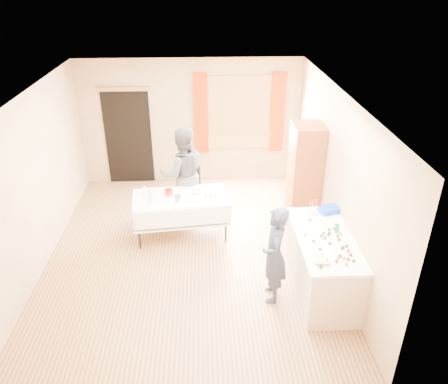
{
  "coord_description": "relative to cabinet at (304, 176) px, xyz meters",
  "views": [
    {
      "loc": [
        0.27,
        -5.91,
        4.17
      ],
      "look_at": [
        0.56,
        0.0,
        1.09
      ],
      "focal_mm": 35.0,
      "sensor_mm": 36.0,
      "label": 1
    }
  ],
  "objects": [
    {
      "name": "floor",
      "position": [
        -1.99,
        -0.84,
        -0.94
      ],
      "size": [
        4.5,
        5.5,
        0.02
      ],
      "primitive_type": "cube",
      "color": "#9E7047",
      "rests_on": "ground"
    },
    {
      "name": "ceiling",
      "position": [
        -1.99,
        -0.84,
        1.68
      ],
      "size": [
        4.5,
        5.5,
        0.02
      ],
      "primitive_type": "cube",
      "color": "white",
      "rests_on": "floor"
    },
    {
      "name": "wall_back",
      "position": [
        -1.99,
        1.92,
        0.37
      ],
      "size": [
        4.5,
        0.02,
        2.6
      ],
      "primitive_type": "cube",
      "color": "tan",
      "rests_on": "floor"
    },
    {
      "name": "wall_front",
      "position": [
        -1.99,
        -3.6,
        0.37
      ],
      "size": [
        4.5,
        0.02,
        2.6
      ],
      "primitive_type": "cube",
      "color": "tan",
      "rests_on": "floor"
    },
    {
      "name": "wall_left",
      "position": [
        -4.25,
        -0.84,
        0.37
      ],
      "size": [
        0.02,
        5.5,
        2.6
      ],
      "primitive_type": "cube",
      "color": "tan",
      "rests_on": "floor"
    },
    {
      "name": "wall_right",
      "position": [
        0.27,
        -0.84,
        0.37
      ],
      "size": [
        0.02,
        5.5,
        2.6
      ],
      "primitive_type": "cube",
      "color": "tan",
      "rests_on": "floor"
    },
    {
      "name": "window_frame",
      "position": [
        -0.99,
        1.88,
        0.57
      ],
      "size": [
        1.32,
        0.06,
        1.52
      ],
      "primitive_type": "cube",
      "color": "olive",
      "rests_on": "wall_back"
    },
    {
      "name": "window_pane",
      "position": [
        -0.99,
        1.87,
        0.57
      ],
      "size": [
        1.2,
        0.02,
        1.4
      ],
      "primitive_type": "cube",
      "color": "white",
      "rests_on": "wall_back"
    },
    {
      "name": "curtain_left",
      "position": [
        -1.77,
        1.83,
        0.57
      ],
      "size": [
        0.28,
        0.06,
        1.65
      ],
      "primitive_type": "cube",
      "color": "#A32700",
      "rests_on": "wall_back"
    },
    {
      "name": "curtain_right",
      "position": [
        -0.21,
        1.83,
        0.57
      ],
      "size": [
        0.28,
        0.06,
        1.65
      ],
      "primitive_type": "cube",
      "color": "#A32700",
      "rests_on": "wall_back"
    },
    {
      "name": "doorway",
      "position": [
        -3.29,
        1.89,
        0.07
      ],
      "size": [
        0.95,
        0.04,
        2.0
      ],
      "primitive_type": "cube",
      "color": "black",
      "rests_on": "floor"
    },
    {
      "name": "door_lintel",
      "position": [
        -3.29,
        1.86,
        1.09
      ],
      "size": [
        1.05,
        0.06,
        0.08
      ],
      "primitive_type": "cube",
      "color": "olive",
      "rests_on": "wall_back"
    },
    {
      "name": "cabinet",
      "position": [
        0.0,
        0.0,
        0.0
      ],
      "size": [
        0.5,
        0.6,
        1.86
      ],
      "primitive_type": "cube",
      "color": "brown",
      "rests_on": "floor"
    },
    {
      "name": "counter",
      "position": [
        -0.1,
        -1.87,
        -0.48
      ],
      "size": [
        0.79,
        1.66,
        0.91
      ],
      "color": "beige",
      "rests_on": "floor"
    },
    {
      "name": "party_table",
      "position": [
        -2.14,
        -0.3,
        -0.49
      ],
      "size": [
        1.67,
        0.98,
        0.75
      ],
      "rotation": [
        0.0,
        0.0,
        0.11
      ],
      "color": "black",
      "rests_on": "floor"
    },
    {
      "name": "chair",
      "position": [
        -2.06,
        0.64,
        -0.63
      ],
      "size": [
        0.54,
        0.54,
        1.02
      ],
      "rotation": [
        0.0,
        0.0,
        -0.35
      ],
      "color": "black",
      "rests_on": "floor"
    },
    {
      "name": "girl",
      "position": [
        -0.81,
        -1.97,
        -0.22
      ],
      "size": [
        0.59,
        0.45,
        1.43
      ],
      "primitive_type": "imported",
      "rotation": [
        0.0,
        0.0,
        -1.68
      ],
      "color": "#20263C",
      "rests_on": "floor"
    },
    {
      "name": "woman",
      "position": [
        -2.11,
        0.35,
        -0.07
      ],
      "size": [
        1.1,
        0.98,
        1.73
      ],
      "primitive_type": "imported",
      "rotation": [
        0.0,
        0.0,
        3.34
      ],
      "color": "black",
      "rests_on": "floor"
    },
    {
      "name": "soda_can",
      "position": [
        0.07,
        -1.75,
        0.04
      ],
      "size": [
        0.08,
        0.08,
        0.12
      ],
      "primitive_type": "cylinder",
      "rotation": [
        0.0,
        0.0,
        -0.26
      ],
      "color": "#0A7940",
      "rests_on": "counter"
    },
    {
      "name": "mixing_bowl",
      "position": [
        -0.31,
        -2.41,
        0.01
      ],
      "size": [
        0.26,
        0.26,
        0.05
      ],
      "primitive_type": "imported",
      "rotation": [
        0.0,
        0.0,
        -0.1
      ],
      "color": "white",
      "rests_on": "counter"
    },
    {
      "name": "foam_block",
      "position": [
        -0.16,
        -1.27,
        0.02
      ],
      "size": [
        0.16,
        0.11,
        0.08
      ],
      "primitive_type": "cube",
      "rotation": [
        0.0,
        0.0,
        0.08
      ],
      "color": "white",
      "rests_on": "counter"
    },
    {
      "name": "blue_basket",
      "position": [
        0.12,
        -1.21,
        0.02
      ],
      "size": [
        0.34,
        0.27,
        0.08
      ],
      "primitive_type": "cube",
      "rotation": [
        0.0,
        0.0,
        0.28
      ],
      "color": "#0A34BA",
      "rests_on": "counter"
    },
    {
      "name": "pitcher",
      "position": [
        -2.6,
        -0.47,
        -0.07
      ],
      "size": [
        0.12,
        0.12,
        0.22
      ],
      "primitive_type": "cylinder",
      "rotation": [
        0.0,
        0.0,
        0.14
      ],
      "color": "silver",
      "rests_on": "party_table"
    },
    {
      "name": "cup_red",
      "position": [
        -2.33,
        -0.25,
        -0.13
      ],
      "size": [
        0.18,
        0.18,
        0.11
      ],
      "primitive_type": "imported",
      "rotation": [
        0.0,
        0.0,
        -0.16
      ],
      "color": "red",
      "rests_on": "party_table"
    },
    {
      "name": "cup_rainbow",
      "position": [
        -2.17,
        -0.46,
        -0.13
      ],
      "size": [
        0.15,
        0.15,
        0.1
      ],
      "primitive_type": "imported",
      "rotation": [
        0.0,
        0.0,
        0.18
      ],
      "color": "red",
      "rests_on": "party_table"
    },
    {
      "name": "small_bowl",
      "position": [
        -1.86,
        -0.18,
        -0.15
      ],
      "size": [
        0.32,
        0.32,
        0.06
      ],
      "primitive_type": "imported",
      "rotation": [
        0.0,
        0.0,
        0.4
      ],
      "color": "white",
      "rests_on": "party_table"
    },
    {
      "name": "pastry_tray",
      "position": [
        -1.64,
        -0.38,
        -0.17
      ],
      "size": [
        0.29,
        0.21,
        0.02
      ],
      "primitive_type": "cube",
      "rotation": [
        0.0,
        0.0,
        -0.03
      ],
      "color": "white",
      "rests_on": "party_table"
    },
    {
      "name": "bottle",
      "position": [
        -2.74,
        -0.19,
        -0.1
      ],
      "size": [
        0.12,
        0.12,
        0.16
      ],
      "primitive_type": "imported",
      "rotation": [
        0.0,
        0.0,
        0.32
      ],
      "color": "white",
      "rests_on": "party_table"
    },
    {
      "name": "cake_balls",
      "position": [
        -0.06,
        -2.07,
        -0.0
      ],
      "size": [
        0.53,
        1.14,
        0.04
      ],
      "color": "#3F2314",
      "rests_on": "counter"
    }
  ]
}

